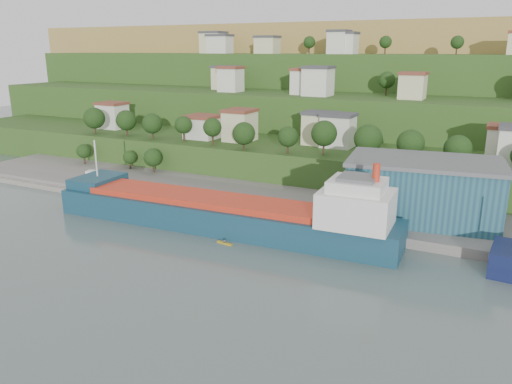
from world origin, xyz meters
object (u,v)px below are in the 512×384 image
Objects in this scene: kayak_orange at (197,232)px; cargo_ship_near at (229,216)px; caravan at (98,176)px; warehouse at (423,189)px.

cargo_ship_near is at bearing 25.66° from kayak_orange.
caravan is 1.98× the size of kayak_orange.
caravan is (-86.67, -4.77, -5.83)m from warehouse.
cargo_ship_near is at bearing -36.53° from caravan.
warehouse is 5.51× the size of caravan.
warehouse reaches higher than caravan.
warehouse reaches higher than kayak_orange.
caravan is 50.30m from kayak_orange.
cargo_ship_near is 2.31× the size of warehouse.
cargo_ship_near is at bearing -157.99° from warehouse.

